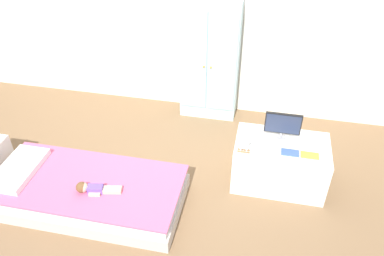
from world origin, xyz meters
name	(u,v)px	position (x,y,z in m)	size (l,w,h in m)	color
ground_plane	(155,190)	(0.00, 0.00, -0.01)	(10.00, 10.00, 0.02)	brown
bed	(88,191)	(-0.55, -0.27, 0.12)	(1.72, 0.82, 0.25)	beige
pillow	(19,169)	(-1.21, -0.27, 0.28)	(0.32, 0.58, 0.06)	white
doll	(90,188)	(-0.46, -0.38, 0.29)	(0.39, 0.15, 0.10)	#6B4CB2
wardrobe	(210,61)	(0.27, 1.39, 0.71)	(0.65, 0.30, 1.41)	silver
tv_stand	(279,163)	(1.14, 0.35, 0.23)	(0.86, 0.53, 0.47)	silver
tv_monitor	(283,124)	(1.12, 0.44, 0.62)	(0.33, 0.10, 0.27)	#99999E
rocking_horse_toy	(245,146)	(0.81, 0.18, 0.53)	(0.11, 0.04, 0.13)	#8E6642
book_blue	(290,153)	(1.21, 0.23, 0.47)	(0.16, 0.09, 0.01)	blue
book_yellow	(310,155)	(1.38, 0.23, 0.47)	(0.16, 0.09, 0.01)	gold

